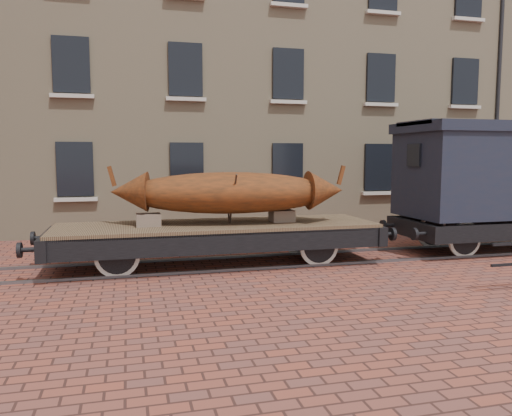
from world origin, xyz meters
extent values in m
plane|color=brown|center=(0.00, 0.00, 0.00)|extent=(90.00, 90.00, 0.00)
cube|color=tan|center=(3.00, 10.00, 7.00)|extent=(40.00, 10.00, 14.00)
cube|color=black|center=(-6.00, 4.96, 2.20)|extent=(1.10, 0.12, 1.70)
cube|color=#B8B0A4|center=(-6.00, 4.90, 1.25)|extent=(1.30, 0.18, 0.12)
cube|color=black|center=(-2.50, 4.96, 2.20)|extent=(1.10, 0.12, 1.70)
cube|color=#B8B0A4|center=(-2.50, 4.90, 1.25)|extent=(1.30, 0.18, 0.12)
cube|color=black|center=(1.00, 4.96, 2.20)|extent=(1.10, 0.12, 1.70)
cube|color=#B8B0A4|center=(1.00, 4.90, 1.25)|extent=(1.30, 0.18, 0.12)
cube|color=black|center=(4.50, 4.96, 2.20)|extent=(1.10, 0.12, 1.70)
cube|color=#B8B0A4|center=(4.50, 4.90, 1.25)|extent=(1.30, 0.18, 0.12)
cube|color=black|center=(8.00, 4.96, 2.20)|extent=(1.10, 0.12, 1.70)
cube|color=#B8B0A4|center=(8.00, 4.90, 1.25)|extent=(1.30, 0.18, 0.12)
cube|color=black|center=(-6.00, 4.96, 5.40)|extent=(1.10, 0.12, 1.70)
cube|color=#B8B0A4|center=(-6.00, 4.90, 4.45)|extent=(1.30, 0.18, 0.12)
cube|color=black|center=(-2.50, 4.96, 5.40)|extent=(1.10, 0.12, 1.70)
cube|color=#B8B0A4|center=(-2.50, 4.90, 4.45)|extent=(1.30, 0.18, 0.12)
cube|color=black|center=(1.00, 4.96, 5.40)|extent=(1.10, 0.12, 1.70)
cube|color=#B8B0A4|center=(1.00, 4.90, 4.45)|extent=(1.30, 0.18, 0.12)
cube|color=black|center=(4.50, 4.96, 5.40)|extent=(1.10, 0.12, 1.70)
cube|color=#B8B0A4|center=(4.50, 4.90, 4.45)|extent=(1.30, 0.18, 0.12)
cube|color=black|center=(8.00, 4.96, 5.40)|extent=(1.10, 0.12, 1.70)
cube|color=#B8B0A4|center=(8.00, 4.90, 4.45)|extent=(1.30, 0.18, 0.12)
cube|color=#B8B0A4|center=(1.00, 4.90, 7.65)|extent=(1.30, 0.18, 0.12)
cube|color=#B8B0A4|center=(4.50, 4.90, 7.65)|extent=(1.30, 0.18, 0.12)
cube|color=#B8B0A4|center=(8.00, 4.90, 7.65)|extent=(1.30, 0.18, 0.12)
cylinder|color=black|center=(9.50, 4.95, 7.00)|extent=(0.14, 0.14, 14.00)
cube|color=#59595E|center=(0.00, -0.72, 0.03)|extent=(30.00, 0.08, 0.06)
cube|color=#59595E|center=(0.00, 0.72, 0.03)|extent=(30.00, 0.08, 0.06)
cube|color=brown|center=(-2.36, 0.00, 0.94)|extent=(7.54, 2.21, 0.12)
cube|color=black|center=(-2.36, -1.02, 0.70)|extent=(7.54, 0.16, 0.45)
cube|color=black|center=(-2.36, 1.02, 0.70)|extent=(7.54, 0.16, 0.45)
cube|color=black|center=(-6.13, 0.00, 0.70)|extent=(0.22, 2.31, 0.45)
cylinder|color=black|center=(-6.41, -0.75, 0.70)|extent=(0.35, 0.10, 0.10)
cylinder|color=black|center=(-6.58, -0.75, 0.70)|extent=(0.08, 0.32, 0.32)
cylinder|color=black|center=(-6.41, 0.75, 0.70)|extent=(0.35, 0.10, 0.10)
cylinder|color=black|center=(-6.58, 0.75, 0.70)|extent=(0.08, 0.32, 0.32)
cube|color=black|center=(1.40, 0.00, 0.70)|extent=(0.22, 2.31, 0.45)
cylinder|color=black|center=(1.69, -0.75, 0.70)|extent=(0.35, 0.10, 0.10)
cylinder|color=black|center=(1.86, -0.75, 0.70)|extent=(0.08, 0.32, 0.32)
cylinder|color=black|center=(1.69, 0.75, 0.70)|extent=(0.35, 0.10, 0.10)
cylinder|color=black|center=(1.86, 0.75, 0.70)|extent=(0.08, 0.32, 0.32)
cylinder|color=black|center=(-4.67, 0.00, 0.48)|extent=(0.10, 1.91, 0.10)
cylinder|color=silver|center=(-4.67, -0.72, 0.48)|extent=(0.96, 0.07, 0.96)
cylinder|color=black|center=(-4.67, -0.72, 0.48)|extent=(0.79, 0.10, 0.79)
cube|color=black|center=(-4.67, -0.84, 0.72)|extent=(0.90, 0.08, 0.10)
cylinder|color=silver|center=(-4.67, 0.72, 0.48)|extent=(0.96, 0.07, 0.96)
cylinder|color=black|center=(-4.67, 0.72, 0.48)|extent=(0.79, 0.10, 0.79)
cube|color=black|center=(-4.67, 0.84, 0.72)|extent=(0.90, 0.08, 0.10)
cylinder|color=black|center=(-0.05, 0.00, 0.48)|extent=(0.10, 1.91, 0.10)
cylinder|color=silver|center=(-0.05, -0.72, 0.48)|extent=(0.96, 0.07, 0.96)
cylinder|color=black|center=(-0.05, -0.72, 0.48)|extent=(0.79, 0.10, 0.79)
cube|color=black|center=(-0.05, -0.84, 0.72)|extent=(0.90, 0.08, 0.10)
cylinder|color=silver|center=(-0.05, 0.72, 0.48)|extent=(0.96, 0.07, 0.96)
cylinder|color=black|center=(-0.05, 0.72, 0.48)|extent=(0.79, 0.10, 0.79)
cube|color=black|center=(-0.05, 0.84, 0.72)|extent=(0.90, 0.08, 0.10)
cube|color=black|center=(-2.36, 0.00, 0.55)|extent=(4.02, 0.06, 0.06)
cube|color=#705E50|center=(-3.97, 0.00, 1.15)|extent=(0.55, 0.50, 0.28)
cube|color=#705E50|center=(-0.76, 0.00, 1.15)|extent=(0.55, 0.50, 0.28)
ellipsoid|color=maroon|center=(-2.06, 0.00, 1.74)|extent=(5.11, 2.19, 0.99)
cone|color=maroon|center=(-4.39, 0.32, 1.78)|extent=(0.97, 1.05, 0.94)
cube|color=maroon|center=(-4.77, 0.37, 2.15)|extent=(0.21, 0.13, 0.48)
cone|color=maroon|center=(0.26, -0.32, 1.78)|extent=(0.97, 1.05, 0.94)
cube|color=maroon|center=(0.64, -0.37, 2.15)|extent=(0.21, 0.13, 0.48)
cylinder|color=#3F3127|center=(-2.06, -0.40, 1.60)|extent=(0.04, 0.85, 1.22)
cylinder|color=#3F3127|center=(-2.06, 0.40, 1.60)|extent=(0.04, 0.85, 1.22)
cube|color=black|center=(5.81, 1.07, 0.68)|extent=(5.85, 0.16, 0.44)
cube|color=black|center=(2.88, 0.00, 0.68)|extent=(0.21, 2.34, 0.44)
cylinder|color=black|center=(2.44, -0.78, 0.68)|extent=(0.08, 0.31, 0.31)
cylinder|color=black|center=(2.44, 0.78, 0.68)|extent=(0.08, 0.31, 0.31)
cylinder|color=black|center=(3.95, 0.00, 0.47)|extent=(0.10, 1.85, 0.10)
cylinder|color=silver|center=(3.95, -0.72, 0.47)|extent=(0.94, 0.07, 0.94)
cylinder|color=black|center=(3.95, -0.72, 0.47)|extent=(0.77, 0.10, 0.77)
cylinder|color=silver|center=(3.95, 0.72, 0.47)|extent=(0.94, 0.07, 0.94)
cylinder|color=black|center=(3.95, 0.72, 0.47)|extent=(0.77, 0.10, 0.77)
cube|color=black|center=(5.81, 0.00, 2.10)|extent=(5.85, 2.34, 2.24)
cube|color=black|center=(5.81, 0.00, 3.36)|extent=(6.03, 2.48, 0.27)
cube|color=black|center=(5.81, 0.00, 3.46)|extent=(6.03, 1.66, 0.12)
cube|color=black|center=(2.86, 0.00, 2.63)|extent=(0.08, 0.59, 0.59)
camera|label=1|loc=(-4.41, -11.64, 2.62)|focal=35.00mm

